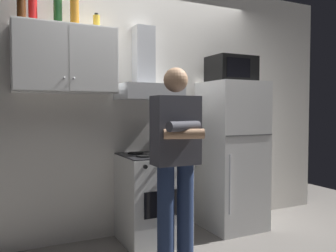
# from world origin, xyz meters

# --- Properties ---
(ground_plane) EXTENTS (7.00, 7.00, 0.00)m
(ground_plane) POSITION_xyz_m (0.00, 0.00, 0.00)
(ground_plane) COLOR slate
(back_wall_tiled) EXTENTS (4.80, 0.10, 2.70)m
(back_wall_tiled) POSITION_xyz_m (0.00, 0.60, 1.35)
(back_wall_tiled) COLOR silver
(back_wall_tiled) RESTS_ON ground_plane
(upper_cabinet) EXTENTS (0.90, 0.37, 0.60)m
(upper_cabinet) POSITION_xyz_m (-0.85, 0.37, 1.75)
(upper_cabinet) COLOR silver
(stove_oven) EXTENTS (0.60, 0.62, 0.87)m
(stove_oven) POSITION_xyz_m (-0.05, 0.25, 0.43)
(stove_oven) COLOR white
(stove_oven) RESTS_ON ground_plane
(range_hood) EXTENTS (0.60, 0.44, 0.75)m
(range_hood) POSITION_xyz_m (-0.05, 0.38, 1.60)
(range_hood) COLOR #B7BABF
(refrigerator) EXTENTS (0.60, 0.62, 1.60)m
(refrigerator) POSITION_xyz_m (0.90, 0.25, 0.80)
(refrigerator) COLOR silver
(refrigerator) RESTS_ON ground_plane
(microwave) EXTENTS (0.48, 0.37, 0.28)m
(microwave) POSITION_xyz_m (0.90, 0.27, 1.74)
(microwave) COLOR black
(microwave) RESTS_ON refrigerator
(person_standing) EXTENTS (0.38, 0.33, 1.64)m
(person_standing) POSITION_xyz_m (-0.10, -0.36, 0.90)
(person_standing) COLOR navy
(person_standing) RESTS_ON ground_plane
(cooking_pot) EXTENTS (0.29, 0.19, 0.12)m
(cooking_pot) POSITION_xyz_m (0.08, 0.13, 0.94)
(cooking_pot) COLOR #B7BABF
(cooking_pot) RESTS_ON stove_oven
(bottle_spice_jar) EXTENTS (0.06, 0.06, 0.15)m
(bottle_spice_jar) POSITION_xyz_m (-0.55, 0.40, 2.12)
(bottle_spice_jar) COLOR gold
(bottle_spice_jar) RESTS_ON upper_cabinet
(bottle_soda_red) EXTENTS (0.08, 0.08, 0.28)m
(bottle_soda_red) POSITION_xyz_m (-1.11, 0.41, 2.18)
(bottle_soda_red) COLOR red
(bottle_soda_red) RESTS_ON upper_cabinet
(bottle_rum_dark) EXTENTS (0.07, 0.07, 0.27)m
(bottle_rum_dark) POSITION_xyz_m (-1.21, 0.36, 2.18)
(bottle_rum_dark) COLOR #47230F
(bottle_rum_dark) RESTS_ON upper_cabinet
(bottle_liquor_amber) EXTENTS (0.08, 0.08, 0.31)m
(bottle_liquor_amber) POSITION_xyz_m (-0.76, 0.36, 2.20)
(bottle_liquor_amber) COLOR #B7721E
(bottle_liquor_amber) RESTS_ON upper_cabinet
(bottle_wine_green) EXTENTS (0.08, 0.08, 0.34)m
(bottle_wine_green) POSITION_xyz_m (-0.90, 0.40, 2.21)
(bottle_wine_green) COLOR #19471E
(bottle_wine_green) RESTS_ON upper_cabinet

